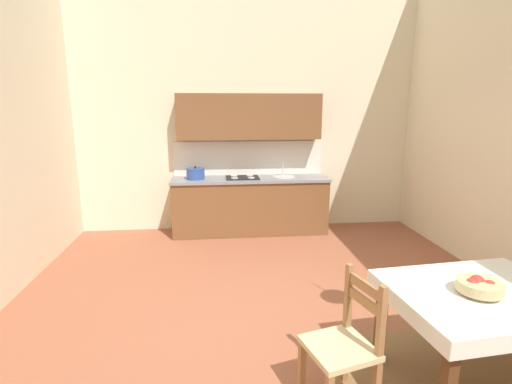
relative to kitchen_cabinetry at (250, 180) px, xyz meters
name	(u,v)px	position (x,y,z in m)	size (l,w,h in m)	color
ground_plane	(278,340)	(-0.01, -2.97, -0.91)	(6.02, 7.09, 0.10)	#99563D
wall_back	(247,101)	(-0.01, 0.33, 1.24)	(6.02, 0.12, 4.18)	beige
kitchen_cabinetry	(250,180)	(0.00, 0.00, 0.00)	(2.47, 0.63, 2.20)	brown
dining_table	(481,308)	(1.31, -3.74, -0.23)	(1.33, 1.09, 0.75)	#56331C
dining_chair_tv_side	(344,345)	(0.31, -3.80, -0.41)	(0.52, 0.52, 0.93)	#D1BC89
fruit_bowl	(479,286)	(1.25, -3.78, -0.04)	(0.30, 0.30, 0.12)	tan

